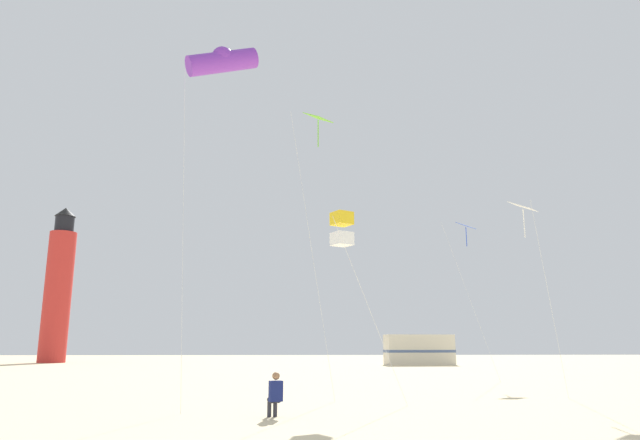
% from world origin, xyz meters
% --- Properties ---
extents(kite_flyer_standing, '(0.43, 0.56, 1.16)m').
position_xyz_m(kite_flyer_standing, '(0.07, 8.03, 0.61)').
color(kite_flyer_standing, navy).
rests_on(kite_flyer_standing, ground).
extents(kite_diamond_lime, '(1.69, 1.69, 10.73)m').
position_xyz_m(kite_diamond_lime, '(1.41, 13.28, 10.05)').
color(kite_diamond_lime, silver).
rests_on(kite_diamond_lime, ground).
extents(kite_diamond_blue, '(2.49, 2.24, 8.67)m').
position_xyz_m(kite_diamond_blue, '(10.25, 23.64, 8.12)').
color(kite_diamond_blue, silver).
rests_on(kite_diamond_blue, ground).
extents(kite_tube_violet, '(2.66, 2.17, 12.01)m').
position_xyz_m(kite_tube_violet, '(-1.97, 10.40, 11.30)').
color(kite_tube_violet, silver).
rests_on(kite_tube_violet, ground).
extents(kite_diamond_white, '(1.68, 1.68, 7.22)m').
position_xyz_m(kite_diamond_white, '(9.29, 13.23, 6.77)').
color(kite_diamond_white, silver).
rests_on(kite_diamond_white, ground).
extents(kite_box_gold, '(2.43, 2.38, 6.26)m').
position_xyz_m(kite_box_gold, '(2.15, 11.27, 5.68)').
color(kite_box_gold, silver).
rests_on(kite_box_gold, ground).
extents(lighthouse_distant, '(2.80, 2.80, 16.80)m').
position_xyz_m(lighthouse_distant, '(-24.91, 55.60, 7.84)').
color(lighthouse_distant, red).
rests_on(lighthouse_distant, ground).
extents(rv_van_cream, '(6.62, 2.89, 2.80)m').
position_xyz_m(rv_van_cream, '(12.52, 47.52, 1.39)').
color(rv_van_cream, beige).
rests_on(rv_van_cream, ground).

